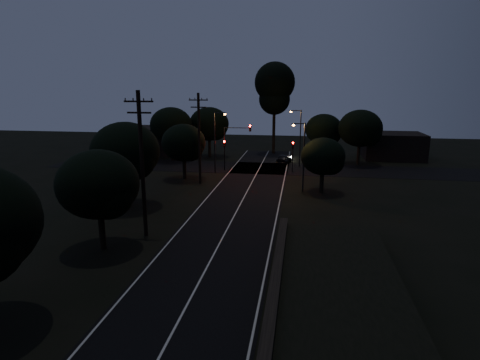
% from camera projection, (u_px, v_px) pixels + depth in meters
% --- Properties ---
extents(road_surface, '(60.00, 70.00, 0.03)m').
position_uv_depth(road_surface, '(249.00, 187.00, 45.73)').
color(road_surface, black).
rests_on(road_surface, ground).
extents(retaining_wall, '(6.93, 26.00, 1.60)m').
position_uv_depth(retaining_wall, '(342.00, 339.00, 17.40)').
color(retaining_wall, black).
rests_on(retaining_wall, ground).
extents(utility_pole_mid, '(2.20, 0.30, 11.00)m').
position_uv_depth(utility_pole_mid, '(142.00, 162.00, 29.79)').
color(utility_pole_mid, black).
rests_on(utility_pole_mid, ground).
extents(utility_pole_far, '(2.20, 0.30, 10.50)m').
position_uv_depth(utility_pole_far, '(199.00, 137.00, 46.20)').
color(utility_pole_far, black).
rests_on(utility_pole_far, ground).
extents(tree_left_b, '(5.60, 5.60, 7.12)m').
position_uv_depth(tree_left_b, '(100.00, 186.00, 27.32)').
color(tree_left_b, black).
rests_on(tree_left_b, ground).
extents(tree_left_c, '(6.39, 6.39, 8.08)m').
position_uv_depth(tree_left_c, '(127.00, 153.00, 37.15)').
color(tree_left_c, black).
rests_on(tree_left_c, ground).
extents(tree_left_d, '(5.35, 5.35, 6.79)m').
position_uv_depth(tree_left_d, '(185.00, 144.00, 48.61)').
color(tree_left_d, black).
rests_on(tree_left_d, ground).
extents(tree_far_nw, '(6.30, 6.30, 7.98)m').
position_uv_depth(tree_far_nw, '(210.00, 125.00, 63.87)').
color(tree_far_nw, black).
rests_on(tree_far_nw, ground).
extents(tree_far_w, '(6.38, 6.38, 8.13)m').
position_uv_depth(tree_far_w, '(172.00, 126.00, 60.74)').
color(tree_far_w, black).
rests_on(tree_far_w, ground).
extents(tree_far_ne, '(5.61, 5.61, 7.09)m').
position_uv_depth(tree_far_ne, '(325.00, 130.00, 61.35)').
color(tree_far_ne, black).
rests_on(tree_far_ne, ground).
extents(tree_far_e, '(6.26, 6.26, 7.95)m').
position_uv_depth(tree_far_e, '(362.00, 129.00, 57.58)').
color(tree_far_e, black).
rests_on(tree_far_e, ground).
extents(tree_right_a, '(4.69, 4.69, 5.96)m').
position_uv_depth(tree_right_a, '(325.00, 158.00, 42.46)').
color(tree_right_a, black).
rests_on(tree_right_a, ground).
extents(tall_pine, '(6.65, 6.65, 15.11)m').
position_uv_depth(tall_pine, '(275.00, 88.00, 66.03)').
color(tall_pine, black).
rests_on(tall_pine, ground).
extents(building_left, '(10.00, 8.00, 4.40)m').
position_uv_depth(building_left, '(149.00, 140.00, 68.26)').
color(building_left, black).
rests_on(building_left, ground).
extents(building_right, '(9.00, 7.00, 4.00)m').
position_uv_depth(building_right, '(393.00, 146.00, 63.34)').
color(building_right, black).
rests_on(building_right, ground).
extents(signal_left, '(0.28, 0.35, 4.10)m').
position_uv_depth(signal_left, '(224.00, 150.00, 54.28)').
color(signal_left, black).
rests_on(signal_left, ground).
extents(signal_right, '(0.28, 0.35, 4.10)m').
position_uv_depth(signal_right, '(293.00, 151.00, 52.92)').
color(signal_right, black).
rests_on(signal_right, ground).
extents(signal_mast, '(3.70, 0.35, 6.25)m').
position_uv_depth(signal_mast, '(237.00, 139.00, 53.69)').
color(signal_mast, black).
rests_on(signal_mast, ground).
extents(streetlight_a, '(1.66, 0.26, 8.00)m').
position_uv_depth(streetlight_a, '(216.00, 138.00, 52.06)').
color(streetlight_a, black).
rests_on(streetlight_a, ground).
extents(streetlight_b, '(1.66, 0.26, 8.00)m').
position_uv_depth(streetlight_b, '(299.00, 134.00, 56.26)').
color(streetlight_b, black).
rests_on(streetlight_b, ground).
extents(streetlight_c, '(1.46, 0.26, 7.50)m').
position_uv_depth(streetlight_c, '(302.00, 152.00, 42.78)').
color(streetlight_c, black).
rests_on(streetlight_c, ground).
extents(car, '(2.38, 4.21, 1.35)m').
position_uv_depth(car, '(284.00, 159.00, 59.41)').
color(car, black).
rests_on(car, ground).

